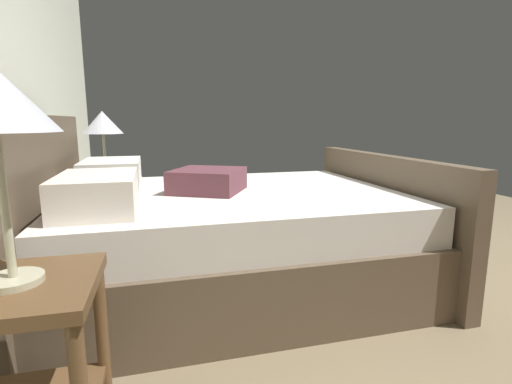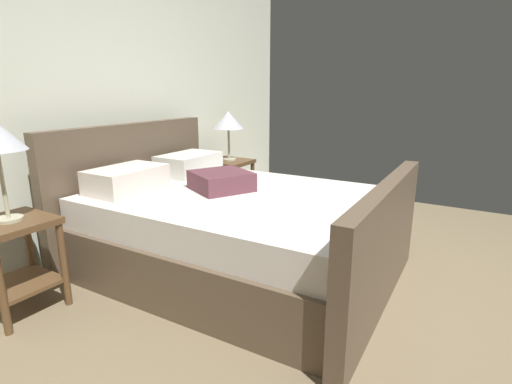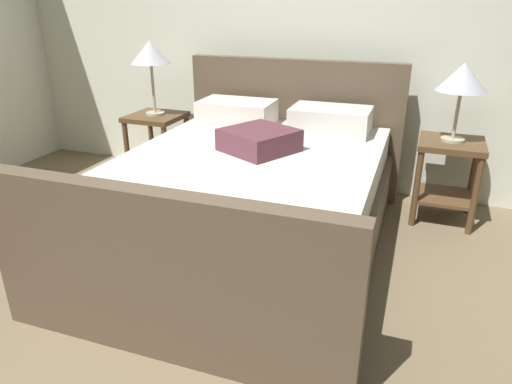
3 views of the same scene
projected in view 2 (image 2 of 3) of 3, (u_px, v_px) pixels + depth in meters
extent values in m
cube|color=#7A694D|center=(451.00, 330.00, 2.31)|extent=(5.42, 5.59, 0.02)
cube|color=silver|center=(107.00, 82.00, 3.37)|extent=(5.54, 0.12, 2.85)
cube|color=brown|center=(237.00, 245.00, 3.01)|extent=(1.65, 2.09, 0.40)
cube|color=brown|center=(134.00, 186.00, 3.44)|extent=(1.74, 0.13, 1.09)
cube|color=brown|center=(382.00, 248.00, 2.43)|extent=(1.74, 0.13, 0.82)
cube|color=silver|center=(237.00, 207.00, 2.93)|extent=(1.57, 2.02, 0.22)
cube|color=silver|center=(127.00, 179.00, 2.94)|extent=(0.57, 0.37, 0.18)
cube|color=silver|center=(189.00, 164.00, 3.55)|extent=(0.57, 0.37, 0.18)
cube|color=brown|center=(221.00, 181.00, 2.98)|extent=(0.54, 0.54, 0.14)
cube|color=brown|center=(229.00, 162.00, 4.35)|extent=(0.44, 0.44, 0.04)
cube|color=brown|center=(230.00, 197.00, 4.45)|extent=(0.40, 0.40, 0.02)
cylinder|color=brown|center=(234.00, 194.00, 4.17)|extent=(0.04, 0.04, 0.56)
cylinder|color=brown|center=(253.00, 187.00, 4.48)|extent=(0.04, 0.04, 0.56)
cylinder|color=brown|center=(206.00, 190.00, 4.36)|extent=(0.04, 0.04, 0.56)
cylinder|color=brown|center=(226.00, 183.00, 4.67)|extent=(0.04, 0.04, 0.56)
cylinder|color=#B7B293|center=(229.00, 159.00, 4.34)|extent=(0.16, 0.16, 0.02)
cylinder|color=#B7B293|center=(229.00, 144.00, 4.29)|extent=(0.02, 0.02, 0.33)
cone|color=silver|center=(228.00, 120.00, 4.23)|extent=(0.33, 0.33, 0.19)
cube|color=brown|center=(10.00, 224.00, 2.36)|extent=(0.44, 0.44, 0.04)
cube|color=brown|center=(20.00, 284.00, 2.46)|extent=(0.40, 0.40, 0.02)
cylinder|color=brown|center=(1.00, 290.00, 2.18)|extent=(0.04, 0.04, 0.56)
cylinder|color=brown|center=(64.00, 265.00, 2.50)|extent=(0.04, 0.04, 0.56)
cylinder|color=brown|center=(30.00, 252.00, 2.69)|extent=(0.04, 0.04, 0.56)
cylinder|color=#B7B293|center=(9.00, 219.00, 2.35)|extent=(0.16, 0.16, 0.02)
cylinder|color=#B7B293|center=(3.00, 185.00, 2.30)|extent=(0.02, 0.02, 0.41)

